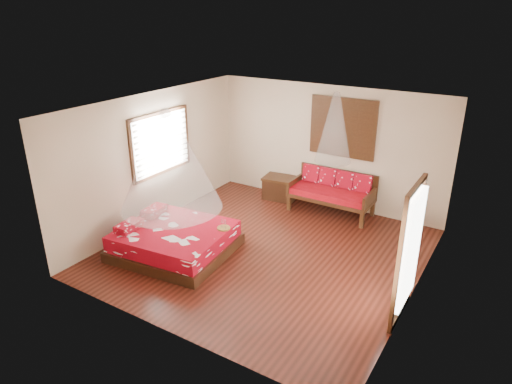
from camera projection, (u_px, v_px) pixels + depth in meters
room at (267, 184)px, 8.26m from camera, size 5.54×5.54×2.84m
bed at (174, 240)px, 8.68m from camera, size 2.22×2.05×0.64m
daybed at (333, 190)px, 10.30m from camera, size 1.86×0.83×0.96m
storage_chest at (280, 188)px, 11.12m from camera, size 0.87×0.68×0.55m
shutter_panel at (343, 128)px, 10.04m from camera, size 1.52×0.06×1.32m
window_left at (161, 143)px, 9.62m from camera, size 0.10×1.74×1.34m
glazed_door at (407, 254)px, 6.59m from camera, size 0.08×1.02×2.16m
wine_tray at (224, 226)px, 8.56m from camera, size 0.25×0.25×0.20m
mosquito_net_main at (169, 161)px, 8.07m from camera, size 1.85×1.85×1.80m
mosquito_net_daybed at (335, 128)px, 9.63m from camera, size 0.78×0.78×1.50m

